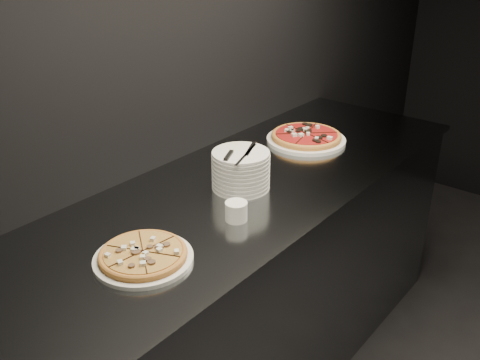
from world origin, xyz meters
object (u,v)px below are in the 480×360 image
Objects in this scene: cutlery at (240,153)px; ramekin at (236,211)px; counter at (231,294)px; pizza_mushroom at (143,256)px; plate_stack at (241,170)px; pizza_tomato at (306,137)px.

ramekin is (0.13, -0.18, -0.11)m from cutlery.
counter is 10.93× the size of cutlery.
counter is at bearing 99.81° from pizza_mushroom.
pizza_mushroom is 1.62× the size of plate_stack.
pizza_mushroom is 0.36m from ramekin.
ramekin reaches higher than pizza_mushroom.
ramekin is (0.14, -0.14, 0.49)m from counter.
cutlery is 0.25m from ramekin.
counter is 0.77m from pizza_tomato.
plate_stack is (0.06, -0.54, 0.05)m from pizza_tomato.
counter is at bearing -93.43° from plate_stack.
cutlery is at bearing -82.76° from pizza_tomato.
pizza_tomato is (-0.06, 0.60, 0.48)m from counter.
pizza_mushroom is (0.09, -0.50, 0.48)m from counter.
pizza_tomato is at bearing 95.65° from counter.
pizza_tomato is 0.58m from cutlery.
pizza_mushroom is 1.53× the size of cutlery.
pizza_tomato is (-0.14, 1.09, 0.00)m from pizza_mushroom.
cutlery reaches higher than plate_stack.
plate_stack is at bearing 86.57° from counter.
plate_stack reaches higher than counter.
pizza_mushroom is 0.88× the size of pizza_tomato.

